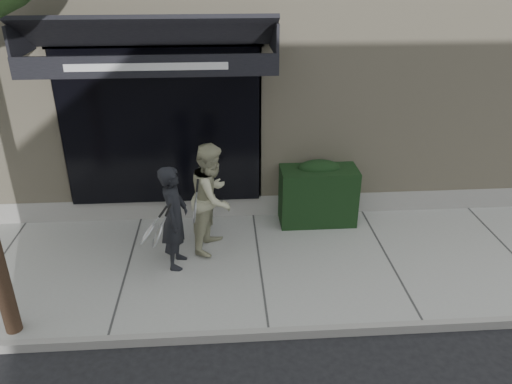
{
  "coord_description": "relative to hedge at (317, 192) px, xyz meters",
  "views": [
    {
      "loc": [
        -0.5,
        -6.4,
        4.42
      ],
      "look_at": [
        -0.01,
        0.6,
        1.02
      ],
      "focal_mm": 35.0,
      "sensor_mm": 36.0,
      "label": 1
    }
  ],
  "objects": [
    {
      "name": "building_facade",
      "position": [
        -1.11,
        3.71,
        2.08
      ],
      "size": [
        14.3,
        8.04,
        5.64
      ],
      "color": "tan",
      "rests_on": "ground"
    },
    {
      "name": "ground",
      "position": [
        -1.1,
        -1.25,
        -0.66
      ],
      "size": [
        80.0,
        80.0,
        0.0
      ],
      "primitive_type": "plane",
      "color": "black",
      "rests_on": "ground"
    },
    {
      "name": "curb",
      "position": [
        -1.1,
        -2.8,
        -0.59
      ],
      "size": [
        20.0,
        0.1,
        0.14
      ],
      "primitive_type": "cube",
      "color": "gray",
      "rests_on": "ground"
    },
    {
      "name": "sidewalk",
      "position": [
        -1.1,
        -1.25,
        -0.6
      ],
      "size": [
        20.0,
        3.0,
        0.12
      ],
      "primitive_type": "cube",
      "color": "#969792",
      "rests_on": "ground"
    },
    {
      "name": "hedge",
      "position": [
        0.0,
        0.0,
        0.0
      ],
      "size": [
        1.3,
        0.7,
        1.14
      ],
      "color": "black",
      "rests_on": "sidewalk"
    },
    {
      "name": "pedestrian_back",
      "position": [
        -1.79,
        -0.74,
        0.34
      ],
      "size": [
        0.91,
        1.03,
        1.75
      ],
      "color": "#BBB995",
      "rests_on": "sidewalk"
    },
    {
      "name": "pedestrian_front",
      "position": [
        -2.35,
        -1.22,
        0.26
      ],
      "size": [
        0.68,
        0.84,
        1.61
      ],
      "color": "black",
      "rests_on": "sidewalk"
    }
  ]
}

